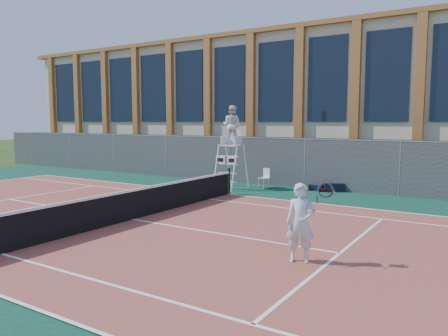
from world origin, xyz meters
The scene contains 12 objects.
ground centered at (0.00, 0.00, 0.00)m, with size 120.00×120.00×0.00m, color #233814.
apron centered at (0.00, 1.00, 0.01)m, with size 36.00×20.00×0.01m, color #0C3526.
tennis_court centered at (0.00, 0.00, 0.02)m, with size 23.77×10.97×0.02m, color brown.
tennis_net centered at (0.00, 0.00, 0.54)m, with size 0.10×11.30×1.10m.
fence centered at (0.00, 8.80, 1.10)m, with size 40.00×0.06×2.20m, color #595E60, non-canonical shape.
hedge centered at (0.00, 10.00, 1.10)m, with size 40.00×1.40×2.20m, color black.
building centered at (0.00, 17.95, 4.15)m, with size 45.00×10.60×8.22m.
umpire_chair centered at (-0.76, 7.05, 2.73)m, with size 1.04×1.60×3.73m.
plastic_chair centered at (0.40, 8.05, 0.52)m, with size 0.52×0.52×0.87m.
sports_bag_near centered at (3.44, 8.59, 0.19)m, with size 0.83×0.33×0.36m, color black.
sports_bag_far centered at (2.68, 8.45, 0.13)m, with size 0.61×0.26×0.24m, color black.
tennis_player centered at (5.87, -1.04, 0.88)m, with size 0.99×0.73×1.69m.
Camera 1 is at (9.31, -9.49, 2.99)m, focal length 35.00 mm.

